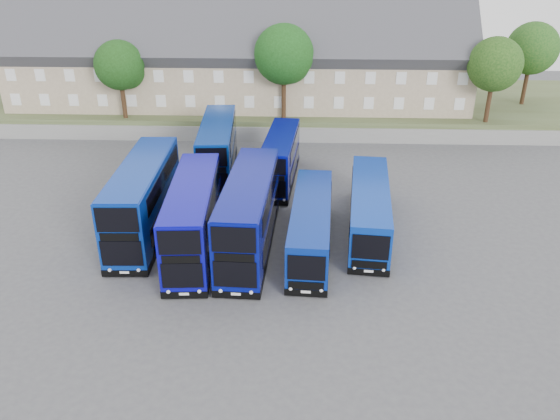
{
  "coord_description": "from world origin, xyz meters",
  "views": [
    {
      "loc": [
        3.73,
        -28.1,
        17.7
      ],
      "look_at": [
        2.48,
        3.79,
        2.2
      ],
      "focal_mm": 35.0,
      "sensor_mm": 36.0,
      "label": 1
    }
  ],
  "objects_px": {
    "dd_front_mid": "(194,219)",
    "tree_east": "(496,66)",
    "tree_west": "(121,67)",
    "tree_mid": "(285,57)",
    "dd_front_left": "(144,200)",
    "coach_east_a": "(311,226)",
    "tree_far": "(533,50)"
  },
  "relations": [
    {
      "from": "dd_front_mid",
      "to": "tree_mid",
      "type": "relative_size",
      "value": 1.25
    },
    {
      "from": "dd_front_mid",
      "to": "tree_east",
      "type": "relative_size",
      "value": 1.41
    },
    {
      "from": "tree_mid",
      "to": "tree_far",
      "type": "bearing_deg",
      "value": 14.04
    },
    {
      "from": "dd_front_mid",
      "to": "tree_east",
      "type": "height_order",
      "value": "tree_east"
    },
    {
      "from": "coach_east_a",
      "to": "tree_far",
      "type": "distance_m",
      "value": 38.12
    },
    {
      "from": "dd_front_mid",
      "to": "tree_east",
      "type": "xyz_separation_m",
      "value": [
        25.06,
        22.79,
        5.18
      ]
    },
    {
      "from": "tree_east",
      "to": "tree_far",
      "type": "height_order",
      "value": "tree_far"
    },
    {
      "from": "tree_west",
      "to": "dd_front_mid",
      "type": "bearing_deg",
      "value": -64.37
    },
    {
      "from": "tree_mid",
      "to": "tree_east",
      "type": "distance_m",
      "value": 20.02
    },
    {
      "from": "dd_front_left",
      "to": "dd_front_mid",
      "type": "xyz_separation_m",
      "value": [
        3.78,
        -2.39,
        -0.13
      ]
    },
    {
      "from": "tree_west",
      "to": "tree_mid",
      "type": "height_order",
      "value": "tree_mid"
    },
    {
      "from": "dd_front_left",
      "to": "dd_front_mid",
      "type": "distance_m",
      "value": 4.47
    },
    {
      "from": "dd_front_left",
      "to": "tree_east",
      "type": "bearing_deg",
      "value": 33.3
    },
    {
      "from": "tree_west",
      "to": "tree_mid",
      "type": "relative_size",
      "value": 0.83
    },
    {
      "from": "dd_front_mid",
      "to": "coach_east_a",
      "type": "height_order",
      "value": "dd_front_mid"
    },
    {
      "from": "tree_mid",
      "to": "dd_front_mid",
      "type": "bearing_deg",
      "value": -102.27
    },
    {
      "from": "coach_east_a",
      "to": "tree_far",
      "type": "height_order",
      "value": "tree_far"
    },
    {
      "from": "tree_mid",
      "to": "coach_east_a",
      "type": "bearing_deg",
      "value": -84.1
    },
    {
      "from": "tree_west",
      "to": "tree_east",
      "type": "relative_size",
      "value": 0.94
    },
    {
      "from": "dd_front_mid",
      "to": "tree_west",
      "type": "xyz_separation_m",
      "value": [
        -10.94,
        22.79,
        4.84
      ]
    },
    {
      "from": "dd_front_left",
      "to": "tree_east",
      "type": "height_order",
      "value": "tree_east"
    },
    {
      "from": "dd_front_left",
      "to": "tree_west",
      "type": "height_order",
      "value": "tree_west"
    },
    {
      "from": "coach_east_a",
      "to": "tree_west",
      "type": "distance_m",
      "value": 29.37
    },
    {
      "from": "tree_east",
      "to": "tree_west",
      "type": "bearing_deg",
      "value": -180.0
    },
    {
      "from": "coach_east_a",
      "to": "tree_mid",
      "type": "bearing_deg",
      "value": 99.2
    },
    {
      "from": "coach_east_a",
      "to": "tree_mid",
      "type": "relative_size",
      "value": 1.26
    },
    {
      "from": "tree_west",
      "to": "tree_east",
      "type": "bearing_deg",
      "value": 0.0
    },
    {
      "from": "dd_front_mid",
      "to": "tree_far",
      "type": "distance_m",
      "value": 43.39
    },
    {
      "from": "tree_mid",
      "to": "tree_west",
      "type": "bearing_deg",
      "value": -178.21
    },
    {
      "from": "dd_front_mid",
      "to": "coach_east_a",
      "type": "relative_size",
      "value": 0.99
    },
    {
      "from": "dd_front_mid",
      "to": "dd_front_left",
      "type": "bearing_deg",
      "value": 143.89
    },
    {
      "from": "coach_east_a",
      "to": "tree_west",
      "type": "xyz_separation_m",
      "value": [
        -18.35,
        22.25,
        5.51
      ]
    }
  ]
}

